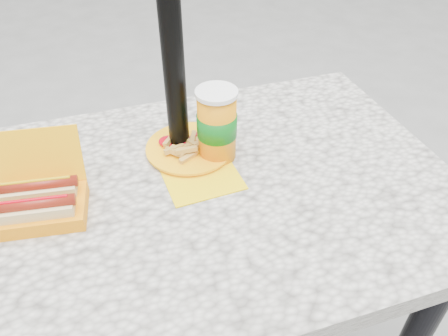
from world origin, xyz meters
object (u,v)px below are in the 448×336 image
object	(u,v)px
hotdog_box	(37,201)
soda_cup	(217,125)
umbrella_pole	(169,10)
fries_plate	(189,149)

from	to	relation	value
hotdog_box	soda_cup	bearing A→B (deg)	18.05
umbrella_pole	soda_cup	distance (m)	0.28
umbrella_pole	soda_cup	world-z (taller)	umbrella_pole
umbrella_pole	fries_plate	size ratio (longest dim) A/B	7.35
hotdog_box	soda_cup	xyz separation A→B (m)	(0.42, 0.07, 0.06)
hotdog_box	fries_plate	distance (m)	0.37
fries_plate	hotdog_box	bearing A→B (deg)	-163.21
fries_plate	soda_cup	bearing A→B (deg)	-27.25
hotdog_box	soda_cup	size ratio (longest dim) A/B	1.17
umbrella_pole	soda_cup	size ratio (longest dim) A/B	12.03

